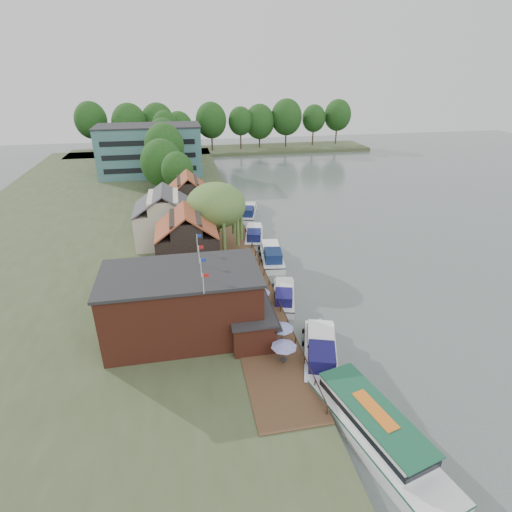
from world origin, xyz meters
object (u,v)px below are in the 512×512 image
umbrella_4 (249,275)px  cruiser_4 (248,211)px  cottage_c (189,198)px  umbrella_3 (260,298)px  swan (355,394)px  cottage_b (165,216)px  cruiser_0 (321,348)px  cruiser_1 (284,293)px  pub (203,302)px  hotel_block (150,150)px  umbrella_2 (262,312)px  cruiser_2 (272,253)px  willow (216,218)px  cruiser_3 (254,234)px  tour_boat (379,431)px  umbrella_0 (284,352)px  cottage_a (187,240)px  umbrella_1 (281,334)px

umbrella_4 → cruiser_4: (4.67, 27.55, -1.03)m
cottage_c → umbrella_3: 31.34m
cruiser_4 → swan: bearing=-73.1°
cottage_b → cruiser_0: (14.88, -30.30, -3.92)m
cruiser_0 → cruiser_1: bearing=111.9°
pub → cottage_b: (-4.00, 25.00, 0.60)m
hotel_block → umbrella_4: hotel_block is taller
umbrella_2 → umbrella_3: (0.34, 2.86, 0.00)m
umbrella_3 → cruiser_2: size_ratio=0.23×
willow → cruiser_1: 16.46m
cruiser_1 → cottage_c: bearing=125.0°
cruiser_1 → cruiser_3: size_ratio=0.93×
cruiser_0 → cruiser_3: bearing=109.3°
cruiser_0 → cruiser_2: 22.29m
pub → willow: bearing=80.1°
cruiser_0 → tour_boat: size_ratio=0.77×
cottage_b → cruiser_4: bearing=37.8°
tour_boat → willow: bearing=89.2°
umbrella_2 → cruiser_1: 6.54m
hotel_block → swan: (20.21, -81.58, -6.93)m
willow → umbrella_4: (2.90, -10.85, -3.93)m
umbrella_2 → umbrella_0: bearing=-85.0°
cottage_a → cruiser_0: cottage_a is taller
umbrella_1 → cruiser_2: umbrella_1 is taller
pub → cottage_c: cottage_c is taller
cottage_c → cruiser_0: cottage_c is taller
pub → tour_boat: pub is taller
cruiser_3 → umbrella_1: bearing=-83.6°
cruiser_1 → tour_boat: size_ratio=0.66×
hotel_block → cruiser_3: hotel_block is taller
cruiser_1 → tour_boat: (1.70, -21.43, 0.43)m
umbrella_0 → hotel_block: bearing=100.9°
umbrella_3 → cruiser_0: 9.84m
cottage_a → umbrella_3: bearing=-56.6°
cottage_a → pub: bearing=-86.2°
cottage_b → cruiser_0: 33.98m
cottage_a → swan: bearing=-62.7°
cruiser_2 → cruiser_4: bearing=97.4°
tour_boat → cruiser_3: bearing=78.5°
umbrella_1 → cruiser_0: size_ratio=0.22×
cottage_c → umbrella_4: cottage_c is taller
cruiser_4 → swan: (1.13, -47.28, -1.03)m
hotel_block → umbrella_4: bearing=-76.9°
umbrella_3 → umbrella_4: 5.65m
umbrella_3 → cruiser_1: bearing=33.4°
cottage_b → cruiser_3: size_ratio=0.97×
cruiser_3 → cottage_a: bearing=-125.5°
umbrella_2 → tour_boat: size_ratio=0.17×
cottage_b → cruiser_4: (15.08, 11.70, -4.00)m
pub → cruiser_0: bearing=-26.0°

